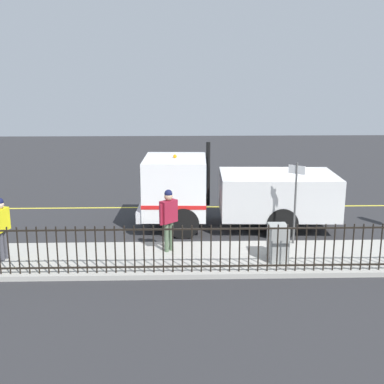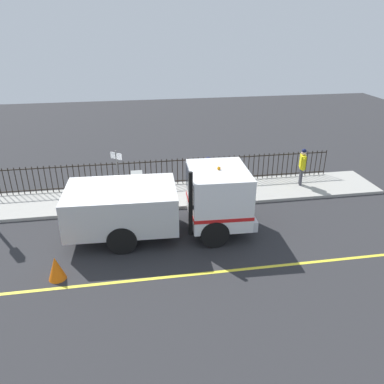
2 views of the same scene
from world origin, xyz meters
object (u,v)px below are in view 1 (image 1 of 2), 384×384
Objects in this scene: worker_standing at (169,214)px; utility_cabinet at (278,243)px; work_truck at (224,189)px; pedestrian_distant at (1,222)px; street_sign at (296,194)px; traffic_cone at (317,200)px.

worker_standing is 3.02m from utility_cabinet.
work_truck is 3.79× the size of pedestrian_distant.
street_sign is (1.94, 1.85, 0.32)m from work_truck.
street_sign is at bearing -24.10° from traffic_cone.
utility_cabinet is at bearing -58.24° from worker_standing.
street_sign is (-0.52, 3.58, 0.41)m from worker_standing.
pedestrian_distant reaches higher than utility_cabinet.
street_sign reaches higher than worker_standing.
pedestrian_distant is 0.71× the size of street_sign.
street_sign is at bearing -65.96° from pedestrian_distant.
pedestrian_distant is 8.00m from street_sign.
worker_standing reaches higher than utility_cabinet.
utility_cabinet is 0.40× the size of street_sign.
worker_standing reaches higher than pedestrian_distant.
work_truck reaches higher than traffic_cone.
work_truck is at bearing 10.98° from worker_standing.
pedestrian_distant reaches higher than traffic_cone.
worker_standing is at bearing -81.74° from street_sign.
pedestrian_distant is (2.98, -6.07, -0.12)m from work_truck.
work_truck reaches higher than worker_standing.
work_truck is at bearing -160.40° from utility_cabinet.
work_truck is 6.80× the size of utility_cabinet.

